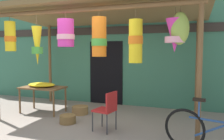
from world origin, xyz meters
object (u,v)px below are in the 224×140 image
(wicker_basket_by_table, at_px, (68,119))
(display_table, at_px, (43,90))
(wicker_basket_spare, at_px, (80,110))
(folding_chair, at_px, (107,108))
(parked_bicycle, at_px, (216,134))
(flower_heap_on_table, at_px, (42,85))

(wicker_basket_by_table, bearing_deg, display_table, 151.71)
(wicker_basket_spare, bearing_deg, folding_chair, -40.45)
(display_table, distance_m, parked_bicycle, 4.44)
(folding_chair, distance_m, parked_bicycle, 2.10)
(folding_chair, xyz_separation_m, wicker_basket_by_table, (-1.07, 0.19, -0.41))
(wicker_basket_by_table, relative_size, parked_bicycle, 0.22)
(flower_heap_on_table, height_order, wicker_basket_by_table, flower_heap_on_table)
(folding_chair, bearing_deg, wicker_basket_spare, 139.55)
(flower_heap_on_table, bearing_deg, wicker_basket_by_table, -27.87)
(wicker_basket_by_table, height_order, parked_bicycle, parked_bicycle)
(wicker_basket_by_table, distance_m, wicker_basket_spare, 0.81)
(flower_heap_on_table, bearing_deg, folding_chair, -19.84)
(parked_bicycle, bearing_deg, wicker_basket_by_table, 168.90)
(display_table, distance_m, wicker_basket_by_table, 1.40)
(display_table, bearing_deg, flower_heap_on_table, 174.51)
(flower_heap_on_table, bearing_deg, wicker_basket_spare, 10.14)
(parked_bicycle, bearing_deg, folding_chair, 168.39)
(flower_heap_on_table, relative_size, wicker_basket_spare, 1.79)
(display_table, height_order, wicker_basket_by_table, display_table)
(display_table, xyz_separation_m, wicker_basket_by_table, (1.14, -0.61, -0.53))
(flower_heap_on_table, height_order, folding_chair, folding_chair)
(wicker_basket_by_table, distance_m, parked_bicycle, 3.19)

